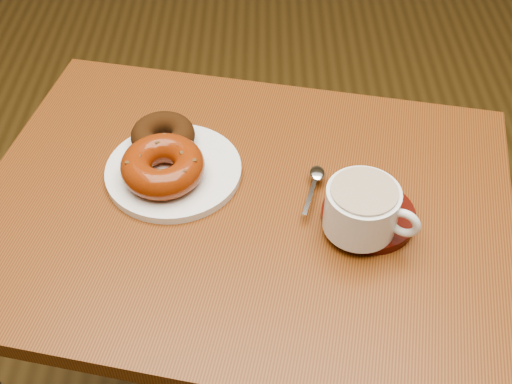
{
  "coord_description": "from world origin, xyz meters",
  "views": [
    {
      "loc": [
        -0.01,
        -0.92,
        1.39
      ],
      "look_at": [
        -0.01,
        -0.29,
        0.74
      ],
      "focal_mm": 45.0,
      "sensor_mm": 36.0,
      "label": 1
    }
  ],
  "objects_px": {
    "coffee_cup": "(363,209)",
    "donut_plate": "(174,171)",
    "cafe_table": "(243,251)",
    "saucer": "(368,216)"
  },
  "relations": [
    {
      "from": "saucer",
      "to": "coffee_cup",
      "type": "bearing_deg",
      "value": -121.07
    },
    {
      "from": "donut_plate",
      "to": "coffee_cup",
      "type": "bearing_deg",
      "value": -23.18
    },
    {
      "from": "coffee_cup",
      "to": "donut_plate",
      "type": "bearing_deg",
      "value": -175.53
    },
    {
      "from": "donut_plate",
      "to": "coffee_cup",
      "type": "xyz_separation_m",
      "value": [
        0.27,
        -0.11,
        0.04
      ]
    },
    {
      "from": "coffee_cup",
      "to": "cafe_table",
      "type": "bearing_deg",
      "value": -171.81
    },
    {
      "from": "saucer",
      "to": "cafe_table",
      "type": "bearing_deg",
      "value": 169.68
    },
    {
      "from": "cafe_table",
      "to": "donut_plate",
      "type": "height_order",
      "value": "donut_plate"
    },
    {
      "from": "cafe_table",
      "to": "saucer",
      "type": "height_order",
      "value": "saucer"
    },
    {
      "from": "cafe_table",
      "to": "donut_plate",
      "type": "bearing_deg",
      "value": 162.64
    },
    {
      "from": "donut_plate",
      "to": "saucer",
      "type": "distance_m",
      "value": 0.29
    }
  ]
}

